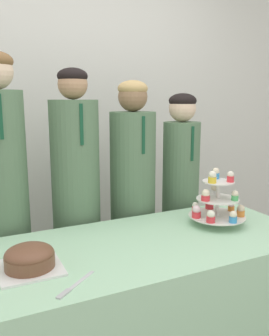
{
  "coord_description": "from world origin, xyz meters",
  "views": [
    {
      "loc": [
        -0.69,
        -1.07,
        1.42
      ],
      "look_at": [
        0.02,
        0.4,
        1.1
      ],
      "focal_mm": 38.0,
      "sensor_mm": 36.0,
      "label": 1
    }
  ],
  "objects_px": {
    "cupcake_stand": "(217,202)",
    "student_2": "(133,208)",
    "round_cake": "(30,258)",
    "student_3": "(180,204)",
    "student_1": "(77,212)",
    "student_0": "(5,213)",
    "cake_knife": "(70,289)"
  },
  "relations": [
    {
      "from": "cupcake_stand",
      "to": "student_2",
      "type": "distance_m",
      "value": 0.58
    },
    {
      "from": "cupcake_stand",
      "to": "round_cake",
      "type": "bearing_deg",
      "value": -174.49
    },
    {
      "from": "cupcake_stand",
      "to": "student_2",
      "type": "height_order",
      "value": "student_2"
    },
    {
      "from": "cupcake_stand",
      "to": "student_2",
      "type": "relative_size",
      "value": 0.2
    },
    {
      "from": "cupcake_stand",
      "to": "student_3",
      "type": "relative_size",
      "value": 0.21
    },
    {
      "from": "round_cake",
      "to": "student_1",
      "type": "distance_m",
      "value": 0.7
    },
    {
      "from": "round_cake",
      "to": "student_0",
      "type": "xyz_separation_m",
      "value": [
        -0.03,
        0.59,
        0.02
      ]
    },
    {
      "from": "cake_knife",
      "to": "round_cake",
      "type": "bearing_deg",
      "value": 76.44
    },
    {
      "from": "student_0",
      "to": "round_cake",
      "type": "bearing_deg",
      "value": -87.09
    },
    {
      "from": "cake_knife",
      "to": "student_2",
      "type": "bearing_deg",
      "value": 13.43
    },
    {
      "from": "cake_knife",
      "to": "student_0",
      "type": "distance_m",
      "value": 0.83
    },
    {
      "from": "cake_knife",
      "to": "student_3",
      "type": "xyz_separation_m",
      "value": [
        1.0,
        0.81,
        -0.03
      ]
    },
    {
      "from": "student_0",
      "to": "student_1",
      "type": "distance_m",
      "value": 0.41
    },
    {
      "from": "student_2",
      "to": "student_3",
      "type": "bearing_deg",
      "value": -0.0
    },
    {
      "from": "cupcake_stand",
      "to": "student_0",
      "type": "xyz_separation_m",
      "value": [
        -1.04,
        0.49,
        -0.06
      ]
    },
    {
      "from": "cake_knife",
      "to": "student_0",
      "type": "relative_size",
      "value": 0.11
    },
    {
      "from": "round_cake",
      "to": "student_1",
      "type": "bearing_deg",
      "value": 57.76
    },
    {
      "from": "student_1",
      "to": "cake_knife",
      "type": "bearing_deg",
      "value": -108.25
    },
    {
      "from": "cupcake_stand",
      "to": "student_2",
      "type": "xyz_separation_m",
      "value": [
        -0.27,
        0.49,
        -0.14
      ]
    },
    {
      "from": "student_2",
      "to": "student_3",
      "type": "xyz_separation_m",
      "value": [
        0.36,
        -0.0,
        -0.02
      ]
    },
    {
      "from": "student_2",
      "to": "student_1",
      "type": "bearing_deg",
      "value": 180.0
    },
    {
      "from": "student_1",
      "to": "student_2",
      "type": "bearing_deg",
      "value": -0.0
    },
    {
      "from": "cupcake_stand",
      "to": "student_3",
      "type": "bearing_deg",
      "value": 79.89
    },
    {
      "from": "cupcake_stand",
      "to": "student_0",
      "type": "distance_m",
      "value": 1.16
    },
    {
      "from": "round_cake",
      "to": "student_1",
      "type": "xyz_separation_m",
      "value": [
        0.37,
        0.59,
        -0.03
      ]
    },
    {
      "from": "student_3",
      "to": "student_2",
      "type": "bearing_deg",
      "value": 180.0
    },
    {
      "from": "round_cake",
      "to": "student_2",
      "type": "relative_size",
      "value": 0.16
    },
    {
      "from": "student_1",
      "to": "student_3",
      "type": "distance_m",
      "value": 0.73
    },
    {
      "from": "student_1",
      "to": "student_0",
      "type": "bearing_deg",
      "value": -180.0
    },
    {
      "from": "cupcake_stand",
      "to": "student_2",
      "type": "bearing_deg",
      "value": 118.89
    },
    {
      "from": "cupcake_stand",
      "to": "student_1",
      "type": "xyz_separation_m",
      "value": [
        -0.64,
        0.49,
        -0.11
      ]
    },
    {
      "from": "student_0",
      "to": "student_1",
      "type": "relative_size",
      "value": 1.04
    }
  ]
}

